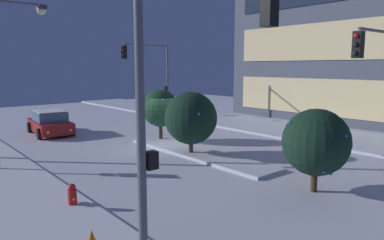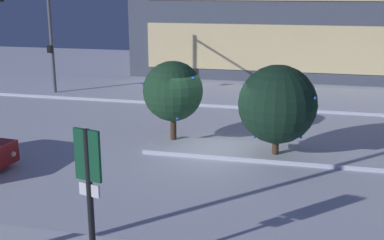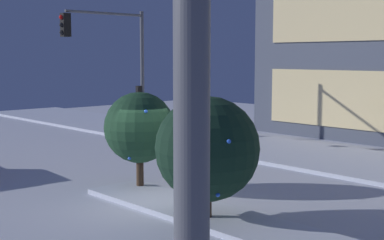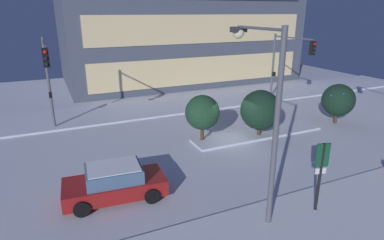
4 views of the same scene
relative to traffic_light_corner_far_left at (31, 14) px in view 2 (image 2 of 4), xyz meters
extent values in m
plane|color=silver|center=(9.58, -5.53, -4.20)|extent=(52.00, 52.00, 0.00)
cube|color=silver|center=(9.58, 3.49, -4.13)|extent=(52.00, 5.20, 0.14)
cube|color=silver|center=(11.96, -5.26, -4.13)|extent=(9.00, 1.80, 0.14)
cube|color=#F9E09E|center=(14.47, 7.81, -2.19)|extent=(22.72, 0.10, 2.68)
sphere|color=#F9E5B2|center=(4.12, -8.43, -3.71)|extent=(0.16, 0.16, 0.16)
cylinder|color=black|center=(3.41, -8.07, -3.87)|extent=(0.68, 0.28, 0.66)
cylinder|color=#565960|center=(0.00, 1.69, -1.14)|extent=(0.18, 0.18, 6.12)
cube|color=black|center=(0.00, 1.47, -1.80)|extent=(0.20, 0.24, 0.36)
cylinder|color=black|center=(8.96, -13.33, -2.71)|extent=(0.12, 0.12, 2.99)
cube|color=#144C2D|center=(8.96, -13.33, -1.69)|extent=(0.55, 0.20, 0.95)
cube|color=white|center=(8.96, -13.33, -2.35)|extent=(0.44, 0.16, 0.24)
cylinder|color=#473323|center=(11.80, -5.54, -3.84)|extent=(0.22, 0.22, 0.74)
sphere|color=black|center=(11.80, -5.54, -2.40)|extent=(2.51, 2.51, 2.51)
sphere|color=blue|center=(11.02, -5.10, -3.30)|extent=(0.10, 0.10, 0.10)
sphere|color=blue|center=(12.58, -5.98, -3.30)|extent=(0.10, 0.10, 0.10)
sphere|color=blue|center=(12.93, -6.00, -2.04)|extent=(0.10, 0.10, 0.10)
sphere|color=blue|center=(11.14, -5.93, -3.41)|extent=(0.10, 0.10, 0.10)
sphere|color=blue|center=(11.28, -4.39, -2.29)|extent=(0.10, 0.10, 0.10)
cylinder|color=#473323|center=(8.15, -4.76, -3.70)|extent=(0.22, 0.22, 1.00)
sphere|color=#1E4228|center=(8.15, -4.76, -2.31)|extent=(2.11, 2.11, 2.11)
sphere|color=blue|center=(7.33, -4.56, -1.65)|extent=(0.10, 0.10, 0.10)
sphere|color=blue|center=(7.24, -5.24, -2.02)|extent=(0.10, 0.10, 0.10)
sphere|color=blue|center=(8.47, -5.38, -3.11)|extent=(0.10, 0.10, 0.10)
sphere|color=blue|center=(8.96, -5.15, -1.74)|extent=(0.10, 0.10, 0.10)
sphere|color=blue|center=(7.89, -3.88, -1.76)|extent=(0.10, 0.10, 0.10)
camera|label=1|loc=(24.81, -16.35, 0.03)|focal=33.60mm
camera|label=2|loc=(12.64, -20.85, 1.16)|focal=45.74mm
camera|label=3|loc=(20.91, -14.55, -0.21)|focal=51.02mm
camera|label=4|loc=(-0.19, -21.48, 3.46)|focal=30.48mm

